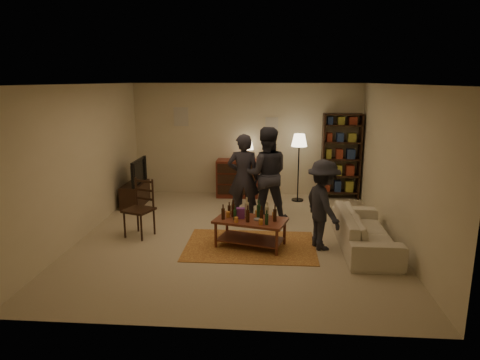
# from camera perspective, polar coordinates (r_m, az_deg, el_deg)

# --- Properties ---
(floor) EXTENTS (6.00, 6.00, 0.00)m
(floor) POSITION_cam_1_polar(r_m,az_deg,el_deg) (7.85, -0.48, -7.45)
(floor) COLOR #C6B793
(floor) RESTS_ON ground
(room_shell) EXTENTS (6.00, 6.00, 6.00)m
(room_shell) POSITION_cam_1_polar(r_m,az_deg,el_deg) (10.42, -2.69, 7.92)
(room_shell) COLOR beige
(room_shell) RESTS_ON ground
(rug) EXTENTS (2.20, 1.50, 0.01)m
(rug) POSITION_cam_1_polar(r_m,az_deg,el_deg) (7.39, 1.39, -8.76)
(rug) COLOR brown
(rug) RESTS_ON ground
(coffee_table) EXTENTS (1.30, 0.93, 0.82)m
(coffee_table) POSITION_cam_1_polar(r_m,az_deg,el_deg) (7.25, 1.36, -5.70)
(coffee_table) COLOR brown
(coffee_table) RESTS_ON ground
(dining_chair) EXTENTS (0.59, 0.59, 1.06)m
(dining_chair) POSITION_cam_1_polar(r_m,az_deg,el_deg) (7.93, -13.07, -3.32)
(dining_chair) COLOR black
(dining_chair) RESTS_ON ground
(tv_stand) EXTENTS (0.40, 1.00, 1.06)m
(tv_stand) POSITION_cam_1_polar(r_m,az_deg,el_deg) (9.91, -13.81, -1.11)
(tv_stand) COLOR black
(tv_stand) RESTS_ON ground
(dresser) EXTENTS (1.00, 0.50, 1.36)m
(dresser) POSITION_cam_1_polar(r_m,az_deg,el_deg) (10.32, -0.28, 0.36)
(dresser) COLOR maroon
(dresser) RESTS_ON ground
(bookshelf) EXTENTS (0.90, 0.34, 2.02)m
(bookshelf) POSITION_cam_1_polar(r_m,az_deg,el_deg) (10.38, 13.31, 3.21)
(bookshelf) COLOR black
(bookshelf) RESTS_ON ground
(floor_lamp) EXTENTS (0.36, 0.36, 1.57)m
(floor_lamp) POSITION_cam_1_polar(r_m,az_deg,el_deg) (9.89, 7.89, 4.68)
(floor_lamp) COLOR black
(floor_lamp) RESTS_ON ground
(sofa) EXTENTS (0.81, 2.08, 0.61)m
(sofa) POSITION_cam_1_polar(r_m,az_deg,el_deg) (7.51, 16.32, -6.50)
(sofa) COLOR beige
(sofa) RESTS_ON ground
(person_left) EXTENTS (0.65, 0.43, 1.75)m
(person_left) POSITION_cam_1_polar(r_m,az_deg,el_deg) (8.49, 0.46, 0.33)
(person_left) COLOR #242229
(person_left) RESTS_ON ground
(person_right) EXTENTS (0.97, 0.79, 1.89)m
(person_right) POSITION_cam_1_polar(r_m,az_deg,el_deg) (8.49, 3.46, 0.76)
(person_right) COLOR #27272F
(person_right) RESTS_ON ground
(person_by_sofa) EXTENTS (0.86, 1.11, 1.51)m
(person_by_sofa) POSITION_cam_1_polar(r_m,az_deg,el_deg) (7.20, 11.02, -3.28)
(person_by_sofa) COLOR #212228
(person_by_sofa) RESTS_ON ground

